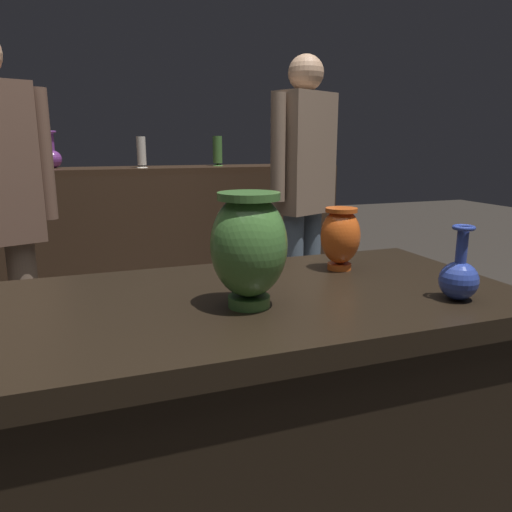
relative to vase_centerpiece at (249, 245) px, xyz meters
The scene contains 9 objects.
display_plinth 0.54m from the vase_centerpiece, 51.89° to the left, with size 1.20×0.64×0.80m.
back_display_shelf 2.32m from the vase_centerpiece, 88.52° to the left, with size 2.60×0.40×0.99m.
vase_centerpiece is the anchor object (origin of this frame).
vase_tall_behind 0.40m from the vase_centerpiece, 32.15° to the left, with size 0.11×0.11×0.17m.
vase_left_accent 0.48m from the vase_centerpiece, 13.96° to the right, with size 0.09×0.09×0.17m.
shelf_vase_right 2.40m from the vase_centerpiece, 76.01° to the left, with size 0.08×0.08×0.20m.
shelf_vase_left 2.40m from the vase_centerpiece, 101.10° to the left, with size 0.11×0.11×0.22m.
shelf_vase_center 2.22m from the vase_centerpiece, 88.48° to the left, with size 0.07×0.07×0.19m.
visitor_near_right 1.62m from the vase_centerpiece, 60.69° to the left, with size 0.43×0.30×1.58m.
Camera 1 is at (-0.38, -1.02, 1.14)m, focal length 34.26 mm.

